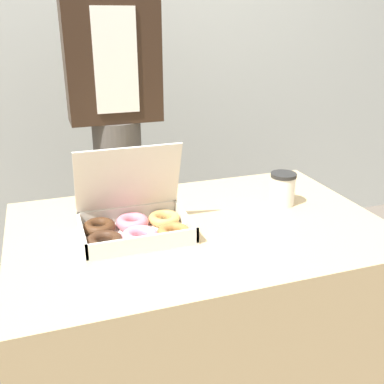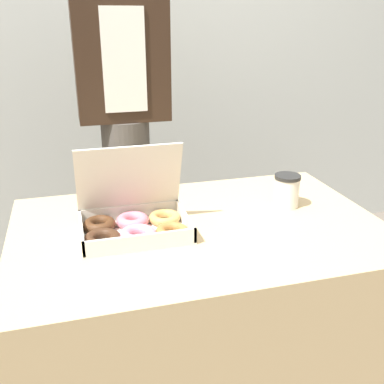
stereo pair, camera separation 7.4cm
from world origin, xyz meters
name	(u,v)px [view 2 (the right image)]	position (x,y,z in m)	size (l,w,h in m)	color
wall_back	(128,28)	(0.00, 1.38, 1.30)	(10.00, 0.05, 2.60)	#B2B7B2
table	(199,324)	(0.00, 0.00, 0.37)	(1.15, 0.76, 0.75)	tan
donut_box	(133,222)	(-0.21, 0.00, 0.79)	(0.35, 0.25, 0.26)	white
coffee_cup	(287,191)	(0.33, 0.07, 0.81)	(0.09, 0.09, 0.11)	silver
person_customer	(124,106)	(-0.14, 0.64, 1.02)	(0.37, 0.22, 1.80)	#4C4742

